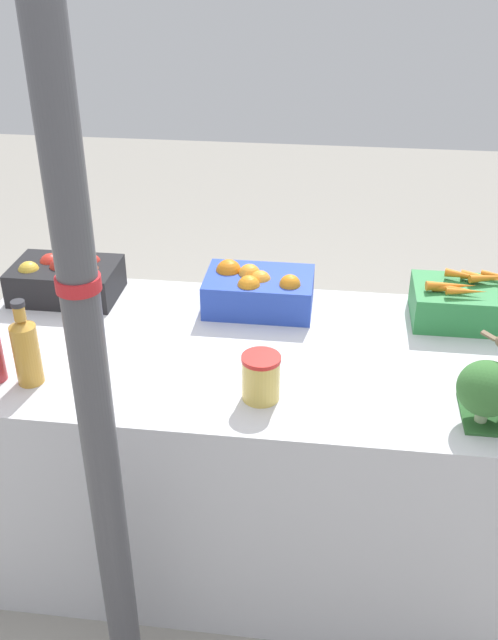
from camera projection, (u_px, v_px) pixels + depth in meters
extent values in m
plane|color=gray|center=(249.00, 533.00, 2.54)|extent=(10.00, 10.00, 0.00)
cube|color=silver|center=(249.00, 448.00, 2.35)|extent=(1.76, 0.84, 0.77)
cylinder|color=#4C4C51|center=(85.00, 332.00, 1.49)|extent=(0.08, 0.08, 2.31)
cylinder|color=red|center=(78.00, 283.00, 1.43)|extent=(0.09, 0.09, 0.03)
cube|color=black|center=(66.00, 281.00, 2.43)|extent=(0.35, 0.23, 0.12)
sphere|color=#BC562D|center=(65.00, 262.00, 2.43)|extent=(0.07, 0.07, 0.07)
sphere|color=gold|center=(29.00, 272.00, 2.38)|extent=(0.07, 0.07, 0.07)
sphere|color=red|center=(51.00, 264.00, 2.44)|extent=(0.08, 0.08, 0.08)
sphere|color=#BC562D|center=(71.00, 275.00, 2.34)|extent=(0.08, 0.08, 0.08)
sphere|color=#BC562D|center=(90.00, 272.00, 2.38)|extent=(0.06, 0.06, 0.06)
sphere|color=red|center=(65.00, 263.00, 2.43)|extent=(0.06, 0.06, 0.06)
sphere|color=#BC562D|center=(89.00, 271.00, 2.39)|extent=(0.07, 0.07, 0.07)
sphere|color=red|center=(61.00, 268.00, 2.40)|extent=(0.08, 0.08, 0.08)
sphere|color=red|center=(92.00, 264.00, 2.44)|extent=(0.06, 0.06, 0.06)
sphere|color=gold|center=(60.00, 258.00, 2.45)|extent=(0.07, 0.07, 0.07)
cube|color=#2847B7|center=(260.00, 292.00, 2.36)|extent=(0.35, 0.23, 0.12)
sphere|color=orange|center=(229.00, 272.00, 2.37)|extent=(0.09, 0.09, 0.09)
sphere|color=orange|center=(249.00, 287.00, 2.28)|extent=(0.07, 0.07, 0.07)
sphere|color=orange|center=(260.00, 281.00, 2.32)|extent=(0.07, 0.07, 0.07)
sphere|color=orange|center=(290.00, 285.00, 2.27)|extent=(0.07, 0.07, 0.07)
sphere|color=orange|center=(249.00, 275.00, 2.35)|extent=(0.07, 0.07, 0.07)
cube|color=#2D8442|center=(468.00, 304.00, 2.28)|extent=(0.35, 0.23, 0.12)
cone|color=orange|center=(483.00, 278.00, 2.28)|extent=(0.14, 0.06, 0.03)
cone|color=orange|center=(467.00, 291.00, 2.19)|extent=(0.13, 0.03, 0.02)
cone|color=orange|center=(457.00, 289.00, 2.21)|extent=(0.15, 0.05, 0.03)
cone|color=orange|center=(495.00, 278.00, 2.27)|extent=(0.17, 0.07, 0.03)
cone|color=orange|center=(451.00, 286.00, 2.22)|extent=(0.16, 0.05, 0.03)
cone|color=orange|center=(466.00, 276.00, 2.28)|extent=(0.13, 0.06, 0.03)
ellipsoid|color=#387033|center=(487.00, 388.00, 1.79)|extent=(0.15, 0.15, 0.14)
cylinder|color=#B2C693|center=(481.00, 416.00, 1.83)|extent=(0.03, 0.03, 0.02)
cylinder|color=gold|center=(27.00, 355.00, 1.96)|extent=(0.07, 0.07, 0.18)
cone|color=gold|center=(21.00, 323.00, 1.91)|extent=(0.07, 0.07, 0.02)
cylinder|color=gold|center=(19.00, 313.00, 1.90)|extent=(0.03, 0.03, 0.04)
cylinder|color=#2D2D33|center=(18.00, 304.00, 1.88)|extent=(0.04, 0.04, 0.01)
cylinder|color=#DBBC56|center=(261.00, 379.00, 1.91)|extent=(0.10, 0.10, 0.12)
cylinder|color=red|center=(261.00, 358.00, 1.88)|extent=(0.11, 0.11, 0.01)
cube|color=#7A664C|center=(489.00, 336.00, 1.81)|extent=(0.04, 0.04, 0.01)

